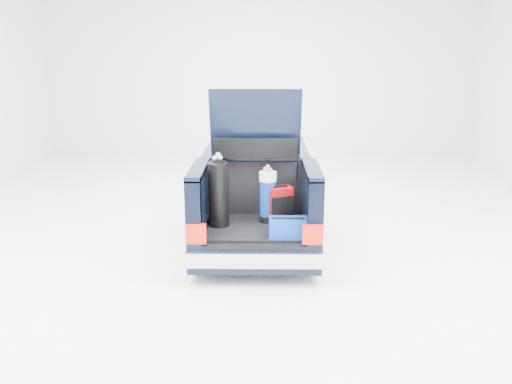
{
  "coord_description": "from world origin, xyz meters",
  "views": [
    {
      "loc": [
        0.11,
        -8.62,
        3.02
      ],
      "look_at": [
        0.0,
        -0.5,
        0.82
      ],
      "focal_mm": 38.0,
      "sensor_mm": 36.0,
      "label": 1
    }
  ],
  "objects_px": {
    "car": "(256,191)",
    "blue_duffel": "(288,228)",
    "black_golf_bag": "(219,194)",
    "blue_golf_bag": "(268,196)",
    "red_suitcase": "(280,205)"
  },
  "relations": [
    {
      "from": "car",
      "to": "blue_golf_bag",
      "type": "xyz_separation_m",
      "value": [
        0.18,
        -1.38,
        0.3
      ]
    },
    {
      "from": "car",
      "to": "red_suitcase",
      "type": "distance_m",
      "value": 1.47
    },
    {
      "from": "black_golf_bag",
      "to": "blue_golf_bag",
      "type": "height_order",
      "value": "black_golf_bag"
    },
    {
      "from": "blue_golf_bag",
      "to": "blue_duffel",
      "type": "bearing_deg",
      "value": -71.02
    },
    {
      "from": "red_suitcase",
      "to": "black_golf_bag",
      "type": "height_order",
      "value": "black_golf_bag"
    },
    {
      "from": "black_golf_bag",
      "to": "blue_golf_bag",
      "type": "distance_m",
      "value": 0.71
    },
    {
      "from": "car",
      "to": "blue_duffel",
      "type": "height_order",
      "value": "car"
    },
    {
      "from": "red_suitcase",
      "to": "black_golf_bag",
      "type": "distance_m",
      "value": 0.89
    },
    {
      "from": "red_suitcase",
      "to": "blue_golf_bag",
      "type": "bearing_deg",
      "value": 145.9
    },
    {
      "from": "red_suitcase",
      "to": "blue_golf_bag",
      "type": "xyz_separation_m",
      "value": [
        -0.17,
        0.03,
        0.12
      ]
    },
    {
      "from": "car",
      "to": "blue_duffel",
      "type": "relative_size",
      "value": 9.26
    },
    {
      "from": "black_golf_bag",
      "to": "blue_golf_bag",
      "type": "bearing_deg",
      "value": 17.11
    },
    {
      "from": "car",
      "to": "blue_golf_bag",
      "type": "relative_size",
      "value": 5.66
    },
    {
      "from": "car",
      "to": "black_golf_bag",
      "type": "bearing_deg",
      "value": -107.5
    },
    {
      "from": "car",
      "to": "blue_golf_bag",
      "type": "distance_m",
      "value": 1.42
    }
  ]
}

